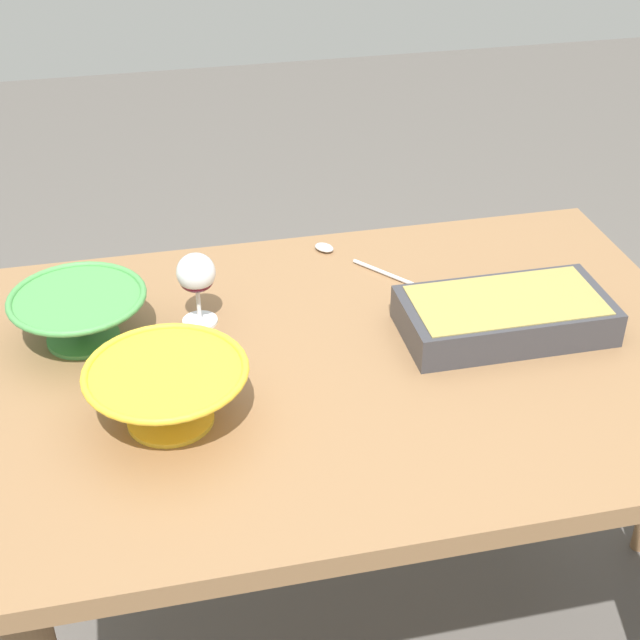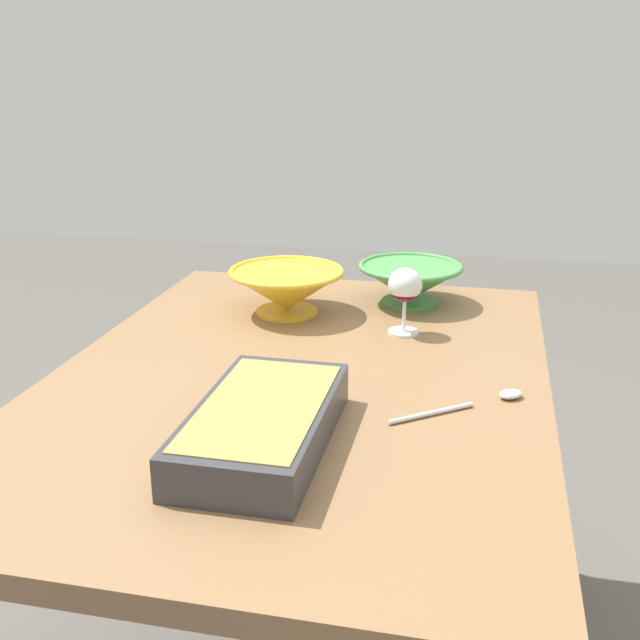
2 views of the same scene
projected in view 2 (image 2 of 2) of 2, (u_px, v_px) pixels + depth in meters
dining_table at (300, 430)px, 1.48m from camera, size 1.28×0.91×0.75m
wine_glass at (405, 289)px, 1.62m from camera, size 0.07×0.07×0.14m
casserole_dish at (263, 423)px, 1.17m from camera, size 0.38×0.19×0.07m
mixing_bowl at (287, 289)px, 1.76m from camera, size 0.26×0.26×0.10m
small_bowl at (410, 282)px, 1.83m from camera, size 0.25×0.25×0.10m
serving_spoon at (483, 401)px, 1.31m from camera, size 0.18×0.22×0.01m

